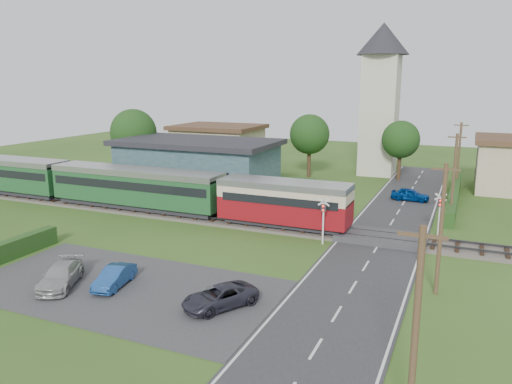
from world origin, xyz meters
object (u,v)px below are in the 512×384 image
at_px(train, 106,183).
at_px(car_park_silver, 61,276).
at_px(station_building, 198,165).
at_px(crossing_signal_far, 440,209).
at_px(car_park_blue, 114,277).
at_px(car_park_dark, 220,297).
at_px(house_west, 218,146).
at_px(pedestrian_near, 248,198).
at_px(equipment_hut, 97,179).
at_px(church_tower, 381,88).
at_px(crossing_signal_near, 323,214).
at_px(pedestrian_far, 115,185).
at_px(car_on_road, 410,194).

relative_size(train, car_park_silver, 10.63).
distance_m(station_building, crossing_signal_far, 24.51).
height_order(car_park_blue, car_park_silver, car_park_silver).
height_order(car_park_blue, car_park_dark, car_park_dark).
xyz_separation_m(house_west, pedestrian_near, (13.20, -19.82, -1.45)).
xyz_separation_m(equipment_hut, church_tower, (23.00, 22.80, 8.48)).
distance_m(crossing_signal_far, pedestrian_near, 15.45).
distance_m(equipment_hut, car_park_blue, 23.61).
bearing_deg(pedestrian_near, car_park_dark, 104.12).
xyz_separation_m(church_tower, pedestrian_near, (-6.80, -22.82, -8.89)).
height_order(crossing_signal_near, pedestrian_near, crossing_signal_near).
bearing_deg(pedestrian_far, church_tower, -55.67).
xyz_separation_m(train, pedestrian_near, (12.30, 3.18, -0.84)).
bearing_deg(car_park_dark, equipment_hut, 173.44).
xyz_separation_m(church_tower, car_park_blue, (-6.97, -40.10, -9.61)).
height_order(crossing_signal_far, car_on_road, crossing_signal_far).
height_order(train, pedestrian_near, train).
relative_size(church_tower, car_on_road, 5.07).
relative_size(equipment_hut, house_west, 0.24).
bearing_deg(station_building, car_on_road, 11.64).
distance_m(crossing_signal_near, car_on_road, 16.19).
bearing_deg(train, pedestrian_near, 14.51).
distance_m(station_building, house_west, 14.87).
bearing_deg(car_park_dark, car_park_silver, -142.13).
relative_size(crossing_signal_near, pedestrian_far, 2.11).
bearing_deg(station_building, car_park_blue, -70.82).
bearing_deg(station_building, train, -114.53).
distance_m(station_building, car_park_silver, 24.87).
xyz_separation_m(train, pedestrian_far, (-2.04, 3.54, -0.95)).
bearing_deg(equipment_hut, church_tower, 44.75).
height_order(house_west, crossing_signal_near, house_west).
bearing_deg(car_park_blue, station_building, 98.78).
distance_m(station_building, crossing_signal_near, 19.98).
bearing_deg(car_park_dark, church_tower, 120.31).
bearing_deg(car_on_road, church_tower, 25.10).
xyz_separation_m(house_west, car_on_road, (25.42, -9.80, -2.15)).
distance_m(house_west, crossing_signal_near, 33.22).
xyz_separation_m(car_park_dark, pedestrian_near, (-6.30, 17.30, 0.72)).
xyz_separation_m(station_building, car_park_blue, (8.03, -23.09, -2.08)).
xyz_separation_m(equipment_hut, station_building, (8.00, 5.79, 0.95)).
bearing_deg(crossing_signal_far, pedestrian_near, 177.06).
relative_size(house_west, car_park_silver, 2.66).
height_order(crossing_signal_near, car_on_road, crossing_signal_near).
bearing_deg(station_building, equipment_hut, -144.08).
distance_m(crossing_signal_near, car_park_blue, 14.46).
relative_size(crossing_signal_far, car_park_silver, 0.81).
bearing_deg(train, car_on_road, 28.30).
bearing_deg(crossing_signal_near, station_building, 145.19).
distance_m(train, pedestrian_near, 12.73).
bearing_deg(car_on_road, train, 120.46).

